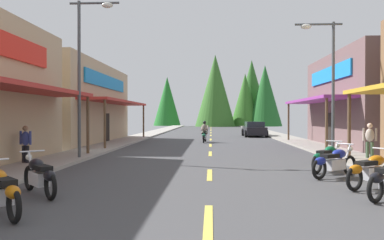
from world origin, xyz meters
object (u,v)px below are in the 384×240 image
(motorcycle_parked_right_6, at_px, (327,157))
(motorcycle_parked_right_5, at_px, (334,162))
(streetlamp_left, at_px, (86,58))
(motorcycle_parked_left_2, at_px, (40,175))
(streetlamp_right, at_px, (326,69))
(parked_car_curbside, at_px, (254,129))
(pedestrian_by_shop, at_px, (370,139))
(rider_cruising_lead, at_px, (205,133))
(motorcycle_parked_left_1, at_px, (1,190))
(pedestrian_browsing, at_px, (25,143))
(motorcycle_parked_right_4, at_px, (371,170))

(motorcycle_parked_right_6, bearing_deg, motorcycle_parked_right_5, -144.54)
(streetlamp_left, xyz_separation_m, motorcycle_parked_left_2, (1.31, -7.41, -3.93))
(streetlamp_right, height_order, parked_car_curbside, streetlamp_right)
(streetlamp_left, distance_m, pedestrian_by_shop, 12.64)
(streetlamp_left, xyz_separation_m, motorcycle_parked_right_6, (9.36, -3.04, -3.93))
(rider_cruising_lead, bearing_deg, streetlamp_right, -145.35)
(motorcycle_parked_right_6, relative_size, pedestrian_by_shop, 1.03)
(streetlamp_left, height_order, pedestrian_by_shop, streetlamp_left)
(streetlamp_right, bearing_deg, parked_car_curbside, 94.01)
(motorcycle_parked_left_2, bearing_deg, motorcycle_parked_left_1, 140.70)
(streetlamp_right, height_order, pedestrian_browsing, streetlamp_right)
(motorcycle_parked_right_6, height_order, rider_cruising_lead, rider_cruising_lead)
(motorcycle_parked_left_1, xyz_separation_m, pedestrian_browsing, (-3.09, 7.21, 0.39))
(motorcycle_parked_right_4, bearing_deg, streetlamp_right, 46.51)
(rider_cruising_lead, height_order, parked_car_curbside, rider_cruising_lead)
(streetlamp_left, distance_m, rider_cruising_lead, 12.95)
(pedestrian_browsing, bearing_deg, streetlamp_right, -53.45)
(streetlamp_left, relative_size, motorcycle_parked_right_6, 4.18)
(streetlamp_right, relative_size, pedestrian_by_shop, 3.90)
(motorcycle_parked_left_2, bearing_deg, motorcycle_parked_right_4, -123.84)
(pedestrian_browsing, bearing_deg, streetlamp_left, -19.00)
(streetlamp_left, height_order, rider_cruising_lead, streetlamp_left)
(pedestrian_browsing, bearing_deg, motorcycle_parked_right_4, -89.87)
(motorcycle_parked_right_4, distance_m, parked_car_curbside, 25.82)
(streetlamp_left, height_order, streetlamp_right, streetlamp_left)
(motorcycle_parked_right_4, relative_size, pedestrian_browsing, 1.17)
(streetlamp_left, bearing_deg, pedestrian_browsing, -128.78)
(pedestrian_browsing, bearing_deg, pedestrian_by_shop, -60.32)
(motorcycle_parked_right_4, relative_size, pedestrian_by_shop, 1.12)
(motorcycle_parked_right_5, bearing_deg, streetlamp_left, 118.21)
(streetlamp_left, distance_m, streetlamp_right, 10.81)
(streetlamp_left, xyz_separation_m, motorcycle_parked_left_1, (1.42, -9.29, -3.93))
(motorcycle_parked_right_6, height_order, pedestrian_browsing, pedestrian_browsing)
(streetlamp_left, height_order, motorcycle_parked_right_6, streetlamp_left)
(streetlamp_left, relative_size, parked_car_curbside, 1.59)
(motorcycle_parked_right_5, xyz_separation_m, pedestrian_by_shop, (2.94, 4.65, 0.43))
(motorcycle_parked_right_5, xyz_separation_m, pedestrian_browsing, (-10.87, 2.24, 0.39))
(motorcycle_parked_right_6, bearing_deg, rider_cruising_lead, 59.74)
(motorcycle_parked_right_5, xyz_separation_m, rider_cruising_lead, (-4.28, 15.69, 0.17))
(streetlamp_right, xyz_separation_m, pedestrian_browsing, (-12.35, -3.72, -3.18))
(pedestrian_by_shop, bearing_deg, streetlamp_left, -59.47)
(motorcycle_parked_left_1, relative_size, motorcycle_parked_left_2, 0.97)
(pedestrian_by_shop, bearing_deg, motorcycle_parked_left_1, -19.13)
(motorcycle_parked_right_5, xyz_separation_m, motorcycle_parked_left_1, (-7.78, -4.97, 0.00))
(motorcycle_parked_right_5, distance_m, motorcycle_parked_left_1, 9.23)
(motorcycle_parked_right_4, height_order, motorcycle_parked_left_1, same)
(streetlamp_left, xyz_separation_m, motorcycle_parked_right_4, (9.59, -6.10, -3.93))
(motorcycle_parked_right_4, distance_m, motorcycle_parked_right_5, 1.82)
(pedestrian_by_shop, xyz_separation_m, pedestrian_browsing, (-13.82, -2.41, -0.04))
(motorcycle_parked_right_5, height_order, motorcycle_parked_left_2, same)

